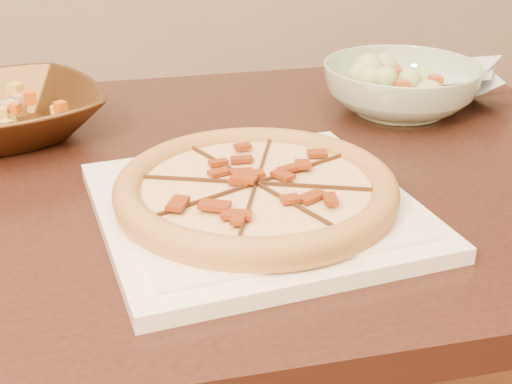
# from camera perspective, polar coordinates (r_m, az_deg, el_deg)

# --- Properties ---
(dining_table) EXTENTS (1.27, 0.82, 0.75)m
(dining_table) POSITION_cam_1_polar(r_m,az_deg,el_deg) (0.97, -7.71, -4.57)
(dining_table) COLOR black
(dining_table) RESTS_ON floor
(plate) EXTENTS (0.37, 0.37, 0.02)m
(plate) POSITION_cam_1_polar(r_m,az_deg,el_deg) (0.79, 0.00, -1.27)
(plate) COLOR white
(plate) RESTS_ON dining_table
(pizza) EXTENTS (0.31, 0.31, 0.03)m
(pizza) POSITION_cam_1_polar(r_m,az_deg,el_deg) (0.78, -0.00, 0.27)
(pizza) COLOR #BB8446
(pizza) RESTS_ON plate
(bronze_bowl) EXTENTS (0.34, 0.34, 0.07)m
(bronze_bowl) POSITION_cam_1_polar(r_m,az_deg,el_deg) (1.07, -19.60, 5.85)
(bronze_bowl) COLOR brown
(bronze_bowl) RESTS_ON dining_table
(salad_bowl) EXTENTS (0.30, 0.30, 0.07)m
(salad_bowl) POSITION_cam_1_polar(r_m,az_deg,el_deg) (1.13, 11.48, 8.15)
(salad_bowl) COLOR #AFCCB3
(salad_bowl) RESTS_ON dining_table
(salad) EXTENTS (0.10, 0.11, 0.04)m
(salad) POSITION_cam_1_polar(r_m,az_deg,el_deg) (1.11, 11.63, 10.84)
(salad) COLOR #BCD77B
(salad) RESTS_ON salad_bowl
(cling_film) EXTENTS (0.19, 0.16, 0.05)m
(cling_film) POSITION_cam_1_polar(r_m,az_deg,el_deg) (1.18, 16.12, 7.79)
(cling_film) COLOR silver
(cling_film) RESTS_ON dining_table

